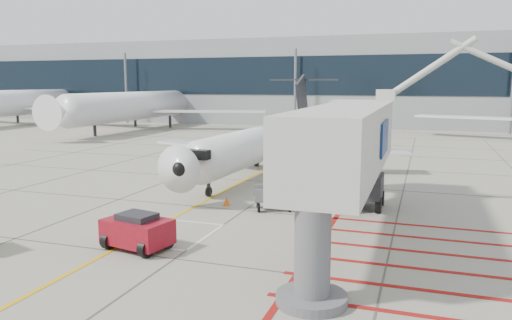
% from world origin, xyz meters
% --- Properties ---
extents(ground_plane, '(260.00, 260.00, 0.00)m').
position_xyz_m(ground_plane, '(0.00, 0.00, 0.00)').
color(ground_plane, gray).
rests_on(ground_plane, ground).
extents(regional_jet, '(23.91, 29.54, 7.48)m').
position_xyz_m(regional_jet, '(-2.94, 13.19, 3.74)').
color(regional_jet, silver).
rests_on(regional_jet, ground_plane).
extents(jet_bridge, '(9.44, 19.74, 7.88)m').
position_xyz_m(jet_bridge, '(5.98, 0.54, 3.94)').
color(jet_bridge, beige).
rests_on(jet_bridge, ground_plane).
extents(pushback_tug, '(3.05, 2.24, 1.61)m').
position_xyz_m(pushback_tug, '(-2.06, -3.37, 0.80)').
color(pushback_tug, maroon).
rests_on(pushback_tug, ground_plane).
extents(baggage_cart, '(2.46, 2.03, 1.33)m').
position_xyz_m(baggage_cart, '(1.45, 4.69, 0.67)').
color(baggage_cart, slate).
rests_on(baggage_cart, ground_plane).
extents(ground_power_unit, '(2.59, 2.13, 1.78)m').
position_xyz_m(ground_power_unit, '(4.40, 5.77, 0.89)').
color(ground_power_unit, silver).
rests_on(ground_power_unit, ground_plane).
extents(cone_nose, '(0.38, 0.38, 0.52)m').
position_xyz_m(cone_nose, '(-1.33, 4.72, 0.26)').
color(cone_nose, '#E2520B').
rests_on(cone_nose, ground_plane).
extents(cone_side, '(0.34, 0.34, 0.47)m').
position_xyz_m(cone_side, '(3.50, 7.07, 0.24)').
color(cone_side, orange).
rests_on(cone_side, ground_plane).
extents(terminal_building, '(180.00, 28.00, 14.00)m').
position_xyz_m(terminal_building, '(10.00, 70.00, 7.00)').
color(terminal_building, gray).
rests_on(terminal_building, ground_plane).
extents(terminal_glass_band, '(180.00, 0.10, 6.00)m').
position_xyz_m(terminal_glass_band, '(10.00, 55.95, 8.00)').
color(terminal_glass_band, black).
rests_on(terminal_glass_band, ground_plane).
extents(bg_aircraft_a, '(38.13, 42.37, 12.71)m').
position_xyz_m(bg_aircraft_a, '(-55.17, 46.00, 6.36)').
color(bg_aircraft_a, silver).
rests_on(bg_aircraft_a, ground_plane).
extents(bg_aircraft_b, '(37.33, 41.48, 12.44)m').
position_xyz_m(bg_aircraft_b, '(-31.55, 46.00, 6.22)').
color(bg_aircraft_b, silver).
rests_on(bg_aircraft_b, ground_plane).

